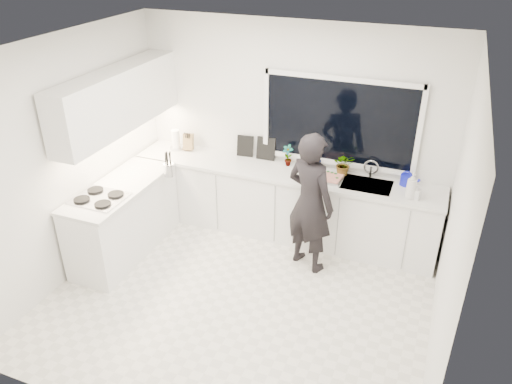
% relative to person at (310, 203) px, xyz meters
% --- Properties ---
extents(floor, '(4.00, 3.50, 0.02)m').
position_rel_person_xyz_m(floor, '(-0.51, -0.90, -0.86)').
color(floor, beige).
rests_on(floor, ground).
extents(wall_back, '(4.00, 0.02, 2.70)m').
position_rel_person_xyz_m(wall_back, '(-0.51, 0.86, 0.50)').
color(wall_back, white).
rests_on(wall_back, ground).
extents(wall_left, '(0.02, 3.50, 2.70)m').
position_rel_person_xyz_m(wall_left, '(-2.52, -0.90, 0.50)').
color(wall_left, white).
rests_on(wall_left, ground).
extents(wall_right, '(0.02, 3.50, 2.70)m').
position_rel_person_xyz_m(wall_right, '(1.50, -0.90, 0.50)').
color(wall_right, white).
rests_on(wall_right, ground).
extents(ceiling, '(4.00, 3.50, 0.02)m').
position_rel_person_xyz_m(ceiling, '(-0.51, -0.90, 1.86)').
color(ceiling, white).
rests_on(ceiling, wall_back).
extents(window, '(1.80, 0.02, 1.00)m').
position_rel_person_xyz_m(window, '(0.09, 0.83, 0.70)').
color(window, black).
rests_on(window, wall_back).
extents(base_cabinets_back, '(3.92, 0.58, 0.88)m').
position_rel_person_xyz_m(base_cabinets_back, '(-0.51, 0.55, -0.41)').
color(base_cabinets_back, white).
rests_on(base_cabinets_back, floor).
extents(base_cabinets_left, '(0.58, 1.60, 0.88)m').
position_rel_person_xyz_m(base_cabinets_left, '(-2.18, -0.55, -0.41)').
color(base_cabinets_left, white).
rests_on(base_cabinets_left, floor).
extents(countertop_back, '(3.94, 0.62, 0.04)m').
position_rel_person_xyz_m(countertop_back, '(-0.51, 0.54, 0.05)').
color(countertop_back, silver).
rests_on(countertop_back, base_cabinets_back).
extents(countertop_left, '(0.62, 1.60, 0.04)m').
position_rel_person_xyz_m(countertop_left, '(-2.18, -0.55, 0.05)').
color(countertop_left, silver).
rests_on(countertop_left, base_cabinets_left).
extents(upper_cabinets, '(0.34, 2.10, 0.70)m').
position_rel_person_xyz_m(upper_cabinets, '(-2.30, -0.20, 1.00)').
color(upper_cabinets, white).
rests_on(upper_cabinets, wall_left).
extents(sink, '(0.58, 0.42, 0.14)m').
position_rel_person_xyz_m(sink, '(0.54, 0.55, 0.02)').
color(sink, silver).
rests_on(sink, countertop_back).
extents(faucet, '(0.03, 0.03, 0.22)m').
position_rel_person_xyz_m(faucet, '(0.54, 0.75, 0.18)').
color(faucet, silver).
rests_on(faucet, countertop_back).
extents(stovetop, '(0.56, 0.48, 0.03)m').
position_rel_person_xyz_m(stovetop, '(-2.20, -0.90, 0.08)').
color(stovetop, black).
rests_on(stovetop, countertop_left).
extents(person, '(0.73, 0.62, 1.70)m').
position_rel_person_xyz_m(person, '(0.00, 0.00, 0.00)').
color(person, black).
rests_on(person, floor).
extents(pizza_tray, '(0.43, 0.33, 0.03)m').
position_rel_person_xyz_m(pizza_tray, '(0.04, 0.52, 0.08)').
color(pizza_tray, silver).
rests_on(pizza_tray, countertop_back).
extents(pizza, '(0.39, 0.29, 0.01)m').
position_rel_person_xyz_m(pizza, '(0.04, 0.52, 0.10)').
color(pizza, red).
rests_on(pizza, pizza_tray).
extents(watering_can, '(0.17, 0.17, 0.13)m').
position_rel_person_xyz_m(watering_can, '(0.96, 0.71, 0.13)').
color(watering_can, '#1419C0').
rests_on(watering_can, countertop_back).
extents(paper_towel_roll, '(0.13, 0.13, 0.26)m').
position_rel_person_xyz_m(paper_towel_roll, '(-2.09, 0.65, 0.20)').
color(paper_towel_roll, white).
rests_on(paper_towel_roll, countertop_back).
extents(knife_block, '(0.15, 0.13, 0.22)m').
position_rel_person_xyz_m(knife_block, '(-1.92, 0.69, 0.18)').
color(knife_block, '#A1694B').
rests_on(knife_block, countertop_back).
extents(utensil_crock, '(0.15, 0.15, 0.16)m').
position_rel_person_xyz_m(utensil_crock, '(-1.76, -0.10, 0.15)').
color(utensil_crock, silver).
rests_on(utensil_crock, countertop_left).
extents(picture_frame_large, '(0.22, 0.04, 0.28)m').
position_rel_person_xyz_m(picture_frame_large, '(-1.13, 0.79, 0.21)').
color(picture_frame_large, black).
rests_on(picture_frame_large, countertop_back).
extents(picture_frame_small, '(0.25, 0.02, 0.30)m').
position_rel_person_xyz_m(picture_frame_small, '(-0.83, 0.79, 0.22)').
color(picture_frame_small, black).
rests_on(picture_frame_small, countertop_back).
extents(herb_plants, '(0.95, 0.28, 0.29)m').
position_rel_person_xyz_m(herb_plants, '(0.01, 0.71, 0.21)').
color(herb_plants, '#26662D').
rests_on(herb_plants, countertop_back).
extents(soap_bottles, '(0.19, 0.16, 0.32)m').
position_rel_person_xyz_m(soap_bottles, '(1.06, 0.40, 0.21)').
color(soap_bottles, '#D8BF66').
rests_on(soap_bottles, countertop_back).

